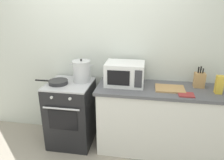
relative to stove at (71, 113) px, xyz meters
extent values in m
cube|color=silver|center=(0.65, 0.37, 0.79)|extent=(4.40, 0.10, 2.50)
cube|color=white|center=(1.25, 0.02, -0.02)|extent=(1.64, 0.56, 0.88)
cube|color=#59595E|center=(1.25, 0.02, 0.44)|extent=(1.70, 0.60, 0.04)
cube|color=black|center=(0.00, 0.00, -0.01)|extent=(0.60, 0.60, 0.90)
cube|color=#B7B7BC|center=(0.00, 0.00, 0.45)|extent=(0.60, 0.60, 0.02)
cube|color=black|center=(0.00, -0.30, 0.06)|extent=(0.39, 0.01, 0.28)
cylinder|color=silver|center=(0.00, -0.33, 0.24)|extent=(0.48, 0.02, 0.02)
cylinder|color=silver|center=(-0.12, -0.31, 0.38)|extent=(0.04, 0.02, 0.04)
cylinder|color=silver|center=(0.12, -0.31, 0.38)|extent=(0.04, 0.02, 0.04)
cylinder|color=silver|center=(0.15, 0.10, 0.60)|extent=(0.24, 0.24, 0.28)
cylinder|color=silver|center=(0.15, 0.10, 0.74)|extent=(0.25, 0.25, 0.01)
sphere|color=black|center=(0.15, 0.10, 0.76)|extent=(0.03, 0.03, 0.03)
cylinder|color=silver|center=(0.01, 0.10, 0.70)|extent=(0.05, 0.01, 0.01)
cylinder|color=silver|center=(0.30, 0.10, 0.70)|extent=(0.05, 0.01, 0.01)
cylinder|color=#28282B|center=(-0.13, -0.05, 0.48)|extent=(0.26, 0.26, 0.05)
cylinder|color=black|center=(-0.36, -0.05, 0.49)|extent=(0.20, 0.02, 0.02)
cube|color=white|center=(0.75, 0.08, 0.61)|extent=(0.50, 0.36, 0.30)
cube|color=black|center=(0.69, -0.10, 0.61)|extent=(0.28, 0.01, 0.19)
cube|color=#38383D|center=(0.93, -0.10, 0.61)|extent=(0.09, 0.01, 0.22)
cube|color=tan|center=(1.33, 0.00, 0.47)|extent=(0.36, 0.26, 0.02)
cube|color=tan|center=(1.70, 0.14, 0.55)|extent=(0.13, 0.10, 0.19)
cylinder|color=black|center=(1.67, 0.14, 0.69)|extent=(0.02, 0.02, 0.08)
cylinder|color=black|center=(1.70, 0.14, 0.69)|extent=(0.02, 0.02, 0.09)
cylinder|color=black|center=(1.73, 0.14, 0.68)|extent=(0.02, 0.02, 0.06)
cube|color=gold|center=(1.89, -0.03, 0.57)|extent=(0.08, 0.08, 0.22)
cube|color=#993333|center=(1.51, -0.16, 0.47)|extent=(0.18, 0.14, 0.02)
camera|label=1|loc=(1.02, -2.59, 1.51)|focal=34.48mm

